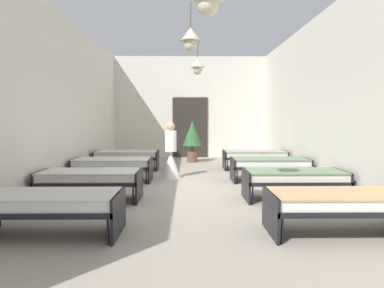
{
  "coord_description": "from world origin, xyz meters",
  "views": [
    {
      "loc": [
        -0.09,
        -7.24,
        1.57
      ],
      "look_at": [
        0.0,
        0.07,
        1.0
      ],
      "focal_mm": 31.02,
      "sensor_mm": 36.0,
      "label": 1
    }
  ],
  "objects_px": {
    "bed_left_row_1": "(90,178)",
    "bed_right_row_2": "(270,164)",
    "bed_right_row_1": "(294,177)",
    "nurse_near_aisle": "(171,158)",
    "bed_left_row_2": "(113,164)",
    "bed_right_row_3": "(254,155)",
    "bed_right_row_0": "(339,202)",
    "bed_left_row_0": "(49,203)",
    "bed_left_row_3": "(127,155)",
    "potted_plant": "(192,136)"
  },
  "relations": [
    {
      "from": "bed_left_row_1",
      "to": "bed_right_row_2",
      "type": "height_order",
      "value": "same"
    },
    {
      "from": "bed_right_row_1",
      "to": "nurse_near_aisle",
      "type": "relative_size",
      "value": 1.28
    },
    {
      "from": "nurse_near_aisle",
      "to": "bed_right_row_1",
      "type": "bearing_deg",
      "value": -141.56
    },
    {
      "from": "bed_left_row_2",
      "to": "bed_right_row_3",
      "type": "bearing_deg",
      "value": 25.9
    },
    {
      "from": "bed_right_row_0",
      "to": "bed_left_row_2",
      "type": "distance_m",
      "value": 5.45
    },
    {
      "from": "bed_left_row_0",
      "to": "bed_right_row_3",
      "type": "distance_m",
      "value": 6.91
    },
    {
      "from": "bed_right_row_2",
      "to": "bed_right_row_0",
      "type": "bearing_deg",
      "value": -90.0
    },
    {
      "from": "bed_left_row_0",
      "to": "bed_left_row_2",
      "type": "bearing_deg",
      "value": 90.0
    },
    {
      "from": "bed_left_row_2",
      "to": "bed_right_row_2",
      "type": "bearing_deg",
      "value": 0.0
    },
    {
      "from": "bed_right_row_3",
      "to": "nurse_near_aisle",
      "type": "distance_m",
      "value": 2.88
    },
    {
      "from": "nurse_near_aisle",
      "to": "bed_left_row_2",
      "type": "bearing_deg",
      "value": 99.57
    },
    {
      "from": "bed_left_row_0",
      "to": "bed_right_row_0",
      "type": "height_order",
      "value": "same"
    },
    {
      "from": "bed_left_row_2",
      "to": "bed_right_row_3",
      "type": "distance_m",
      "value": 4.35
    },
    {
      "from": "bed_left_row_0",
      "to": "bed_left_row_3",
      "type": "xyz_separation_m",
      "value": [
        0.0,
        5.7,
        0.0
      ]
    },
    {
      "from": "bed_left_row_1",
      "to": "nurse_near_aisle",
      "type": "height_order",
      "value": "nurse_near_aisle"
    },
    {
      "from": "bed_left_row_1",
      "to": "potted_plant",
      "type": "relative_size",
      "value": 1.29
    },
    {
      "from": "bed_right_row_1",
      "to": "bed_right_row_2",
      "type": "xyz_separation_m",
      "value": [
        0.0,
        1.9,
        0.0
      ]
    },
    {
      "from": "bed_left_row_1",
      "to": "bed_right_row_3",
      "type": "height_order",
      "value": "same"
    },
    {
      "from": "bed_right_row_0",
      "to": "nurse_near_aisle",
      "type": "height_order",
      "value": "nurse_near_aisle"
    },
    {
      "from": "bed_right_row_0",
      "to": "bed_left_row_2",
      "type": "relative_size",
      "value": 1.0
    },
    {
      "from": "bed_left_row_3",
      "to": "potted_plant",
      "type": "bearing_deg",
      "value": 40.0
    },
    {
      "from": "bed_left_row_1",
      "to": "bed_right_row_1",
      "type": "distance_m",
      "value": 3.91
    },
    {
      "from": "bed_left_row_2",
      "to": "bed_right_row_2",
      "type": "distance_m",
      "value": 3.91
    },
    {
      "from": "bed_right_row_2",
      "to": "bed_left_row_1",
      "type": "bearing_deg",
      "value": -154.1
    },
    {
      "from": "potted_plant",
      "to": "bed_left_row_1",
      "type": "bearing_deg",
      "value": -110.21
    },
    {
      "from": "bed_left_row_3",
      "to": "bed_right_row_3",
      "type": "bearing_deg",
      "value": 0.0
    },
    {
      "from": "bed_left_row_0",
      "to": "bed_right_row_2",
      "type": "distance_m",
      "value": 5.45
    },
    {
      "from": "bed_right_row_0",
      "to": "potted_plant",
      "type": "relative_size",
      "value": 1.29
    },
    {
      "from": "bed_right_row_2",
      "to": "bed_right_row_3",
      "type": "distance_m",
      "value": 1.9
    },
    {
      "from": "bed_left_row_3",
      "to": "potted_plant",
      "type": "relative_size",
      "value": 1.29
    },
    {
      "from": "bed_left_row_2",
      "to": "bed_right_row_2",
      "type": "relative_size",
      "value": 1.0
    },
    {
      "from": "bed_right_row_0",
      "to": "bed_right_row_1",
      "type": "xyz_separation_m",
      "value": [
        0.0,
        1.9,
        0.0
      ]
    },
    {
      "from": "bed_right_row_1",
      "to": "bed_left_row_3",
      "type": "height_order",
      "value": "same"
    },
    {
      "from": "bed_right_row_2",
      "to": "potted_plant",
      "type": "height_order",
      "value": "potted_plant"
    },
    {
      "from": "bed_left_row_1",
      "to": "bed_left_row_3",
      "type": "height_order",
      "value": "same"
    },
    {
      "from": "bed_left_row_2",
      "to": "bed_right_row_0",
      "type": "bearing_deg",
      "value": -44.16
    },
    {
      "from": "bed_right_row_3",
      "to": "bed_right_row_1",
      "type": "bearing_deg",
      "value": -90.0
    },
    {
      "from": "bed_left_row_2",
      "to": "nurse_near_aisle",
      "type": "relative_size",
      "value": 1.28
    },
    {
      "from": "bed_right_row_0",
      "to": "bed_left_row_2",
      "type": "height_order",
      "value": "same"
    },
    {
      "from": "bed_left_row_3",
      "to": "bed_right_row_0",
      "type": "bearing_deg",
      "value": -55.53
    },
    {
      "from": "bed_left_row_0",
      "to": "bed_left_row_2",
      "type": "distance_m",
      "value": 3.8
    },
    {
      "from": "bed_right_row_0",
      "to": "potted_plant",
      "type": "distance_m",
      "value": 7.65
    },
    {
      "from": "bed_right_row_1",
      "to": "bed_right_row_0",
      "type": "bearing_deg",
      "value": -90.0
    },
    {
      "from": "bed_right_row_0",
      "to": "bed_left_row_3",
      "type": "height_order",
      "value": "same"
    },
    {
      "from": "bed_right_row_2",
      "to": "bed_left_row_3",
      "type": "height_order",
      "value": "same"
    },
    {
      "from": "bed_right_row_1",
      "to": "potted_plant",
      "type": "bearing_deg",
      "value": 108.95
    },
    {
      "from": "bed_right_row_0",
      "to": "bed_left_row_0",
      "type": "bearing_deg",
      "value": 180.0
    },
    {
      "from": "bed_right_row_3",
      "to": "potted_plant",
      "type": "bearing_deg",
      "value": 138.03
    },
    {
      "from": "bed_left_row_1",
      "to": "bed_right_row_2",
      "type": "relative_size",
      "value": 1.0
    },
    {
      "from": "bed_left_row_0",
      "to": "potted_plant",
      "type": "height_order",
      "value": "potted_plant"
    }
  ]
}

